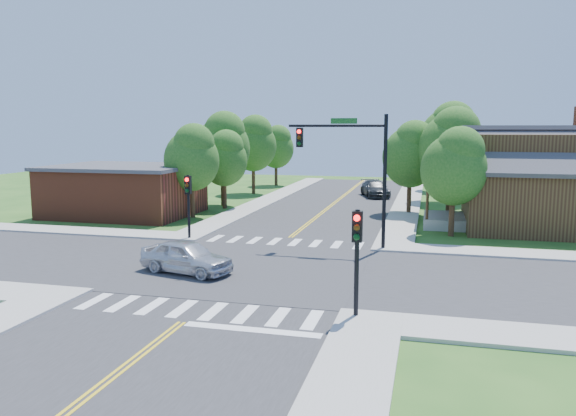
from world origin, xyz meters
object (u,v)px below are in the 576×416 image
(car_silver, at_px, (186,257))
(signal_pole_nw, at_px, (188,195))
(signal_pole_se, at_px, (357,243))
(signal_mast_ne, at_px, (353,159))
(car_dgrey, at_px, (375,189))
(house_ne, at_px, (547,178))

(car_silver, bearing_deg, signal_pole_nw, 37.85)
(signal_pole_se, bearing_deg, car_silver, 153.14)
(signal_mast_ne, relative_size, car_dgrey, 1.31)
(house_ne, height_order, car_silver, house_ne)
(signal_pole_nw, height_order, car_silver, signal_pole_nw)
(house_ne, distance_m, car_silver, 23.79)
(signal_mast_ne, bearing_deg, car_silver, -132.35)
(signal_pole_nw, xyz_separation_m, car_silver, (3.05, -7.07, -1.92))
(house_ne, bearing_deg, signal_pole_se, -115.58)
(signal_pole_nw, height_order, car_dgrey, signal_pole_nw)
(signal_pole_se, xyz_separation_m, signal_pole_nw, (-11.20, 11.20, 0.00))
(signal_pole_se, bearing_deg, signal_pole_nw, 135.00)
(house_ne, bearing_deg, car_dgrey, 130.32)
(signal_mast_ne, height_order, signal_pole_nw, signal_mast_ne)
(signal_mast_ne, distance_m, house_ne, 14.23)
(signal_mast_ne, relative_size, house_ne, 0.55)
(signal_pole_nw, xyz_separation_m, car_dgrey, (8.54, 22.99, -1.92))
(signal_mast_ne, height_order, car_silver, signal_mast_ne)
(signal_pole_nw, relative_size, house_ne, 0.29)
(signal_pole_nw, relative_size, car_dgrey, 0.69)
(signal_pole_se, height_order, house_ne, house_ne)
(signal_pole_se, bearing_deg, signal_mast_ne, 98.56)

